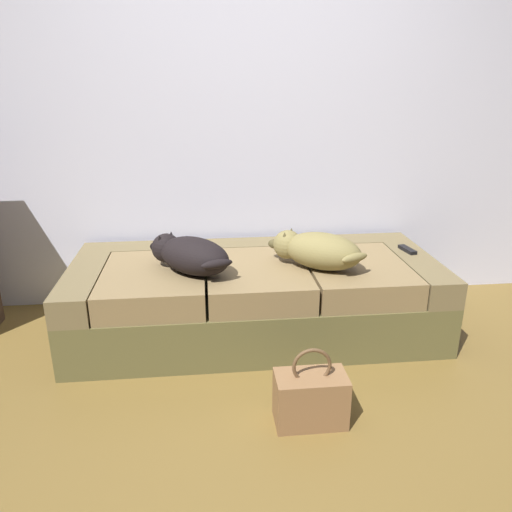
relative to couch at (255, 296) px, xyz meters
The scene contains 7 objects.
ground_plane 1.11m from the couch, 90.00° to the right, with size 10.00×10.00×0.00m, color brown.
back_wall 1.31m from the couch, 90.00° to the left, with size 6.40×0.10×2.80m, color silver.
couch is the anchor object (origin of this frame).
dog_dark 0.52m from the couch, 160.92° to the right, with size 0.53×0.48×0.20m.
dog_tan 0.49m from the couch, 22.13° to the right, with size 0.56×0.47×0.21m.
tv_remote 1.00m from the couch, ahead, with size 0.04×0.15×0.02m, color black.
handbag 0.92m from the couch, 80.33° to the right, with size 0.32×0.18×0.38m.
Camera 1 is at (-0.29, -1.65, 1.48)m, focal length 34.76 mm.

